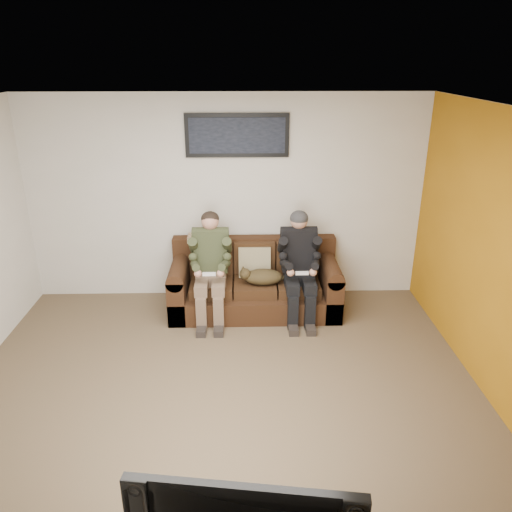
{
  "coord_description": "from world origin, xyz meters",
  "views": [
    {
      "loc": [
        0.22,
        -3.86,
        3.0
      ],
      "look_at": [
        0.35,
        1.2,
        0.95
      ],
      "focal_mm": 35.0,
      "sensor_mm": 36.0,
      "label": 1
    }
  ],
  "objects_px": {
    "sofa": "(255,284)",
    "person_right": "(299,260)",
    "person_left": "(211,261)",
    "cat": "(262,277)",
    "framed_poster": "(237,135)"
  },
  "relations": [
    {
      "from": "sofa",
      "to": "person_right",
      "type": "bearing_deg",
      "value": -17.94
    },
    {
      "from": "person_left",
      "to": "person_right",
      "type": "relative_size",
      "value": 0.99
    },
    {
      "from": "sofa",
      "to": "person_left",
      "type": "bearing_deg",
      "value": -162.02
    },
    {
      "from": "person_right",
      "to": "cat",
      "type": "bearing_deg",
      "value": -174.99
    },
    {
      "from": "person_right",
      "to": "sofa",
      "type": "bearing_deg",
      "value": 162.06
    },
    {
      "from": "sofa",
      "to": "framed_poster",
      "type": "height_order",
      "value": "framed_poster"
    },
    {
      "from": "person_left",
      "to": "cat",
      "type": "relative_size",
      "value": 1.93
    },
    {
      "from": "cat",
      "to": "person_right",
      "type": "bearing_deg",
      "value": 5.01
    },
    {
      "from": "sofa",
      "to": "framed_poster",
      "type": "xyz_separation_m",
      "value": [
        -0.2,
        0.39,
        1.78
      ]
    },
    {
      "from": "person_left",
      "to": "cat",
      "type": "bearing_deg",
      "value": -3.68
    },
    {
      "from": "person_right",
      "to": "cat",
      "type": "height_order",
      "value": "person_right"
    },
    {
      "from": "sofa",
      "to": "person_right",
      "type": "relative_size",
      "value": 1.62
    },
    {
      "from": "cat",
      "to": "framed_poster",
      "type": "distance_m",
      "value": 1.72
    },
    {
      "from": "framed_poster",
      "to": "person_left",
      "type": "bearing_deg",
      "value": -120.45
    },
    {
      "from": "sofa",
      "to": "framed_poster",
      "type": "bearing_deg",
      "value": 117.03
    }
  ]
}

